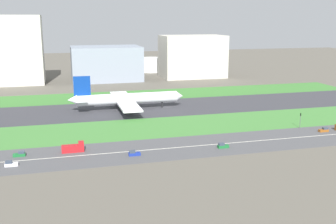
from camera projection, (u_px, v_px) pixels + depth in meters
name	position (u px, v px, depth m)	size (l,w,h in m)	color
ground_plane	(167.00, 107.00, 232.30)	(800.00, 800.00, 0.00)	#5B564C
runway	(167.00, 107.00, 232.29)	(280.00, 46.00, 0.10)	#38383D
grass_median_north	(151.00, 95.00, 270.88)	(280.00, 36.00, 0.10)	#3D7A33
grass_median_south	(188.00, 125.00, 193.69)	(280.00, 36.00, 0.10)	#427F38
highway	(212.00, 145.00, 163.57)	(280.00, 28.00, 0.10)	#4C4C4F
highway_centerline	(212.00, 145.00, 163.56)	(266.00, 0.50, 0.01)	silver
airliner	(125.00, 99.00, 224.89)	(65.00, 56.00, 19.70)	white
car_1	(223.00, 146.00, 159.28)	(4.40, 1.80, 2.00)	#19662D
car_0	(324.00, 130.00, 181.96)	(4.40, 1.80, 2.00)	brown
car_3	(20.00, 154.00, 149.55)	(4.40, 1.80, 2.00)	#19662D
car_6	(11.00, 164.00, 139.61)	(4.40, 1.80, 2.00)	silver
truck_0	(74.00, 148.00, 154.25)	(8.40, 2.50, 4.00)	#B2191E
car_5	(134.00, 153.00, 150.40)	(4.40, 1.80, 2.00)	navy
traffic_light	(300.00, 119.00, 186.92)	(0.36, 0.50, 7.20)	#4C4C51
terminal_building	(17.00, 50.00, 311.20)	(38.46, 32.20, 52.59)	beige
hangar_building	(106.00, 63.00, 331.04)	(55.90, 37.98, 27.73)	gray
office_tower	(192.00, 56.00, 348.68)	(53.55, 33.31, 35.86)	beige
fuel_tank_west	(151.00, 65.00, 387.01)	(25.30, 25.30, 13.09)	silver
fuel_tank_centre	(183.00, 63.00, 394.71)	(18.21, 18.21, 14.89)	silver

